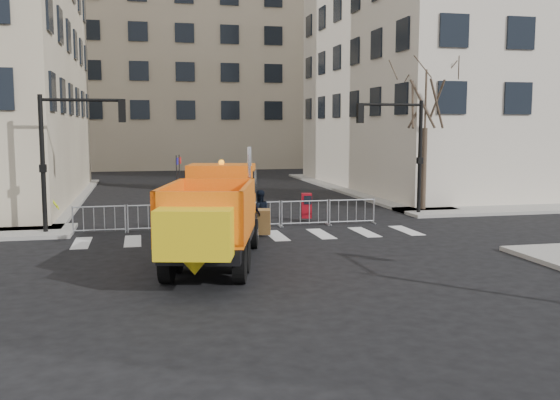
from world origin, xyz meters
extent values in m
plane|color=black|center=(0.00, 0.00, 0.00)|extent=(120.00, 120.00, 0.00)
cube|color=gray|center=(0.00, 8.50, 0.07)|extent=(64.00, 5.00, 0.15)
cube|color=#B8A78C|center=(0.00, 52.00, 12.00)|extent=(30.00, 18.00, 24.00)
cylinder|color=black|center=(-8.00, 7.50, 2.70)|extent=(0.18, 0.18, 5.40)
cylinder|color=black|center=(8.50, 9.50, 2.70)|extent=(0.18, 0.18, 5.40)
cube|color=black|center=(-2.18, 1.05, 0.89)|extent=(3.73, 7.05, 0.42)
cylinder|color=black|center=(-2.53, 3.64, 0.51)|extent=(0.57, 1.08, 1.03)
cylinder|color=black|center=(-0.63, 3.16, 0.51)|extent=(0.57, 1.08, 1.03)
cylinder|color=black|center=(-3.43, 0.11, 0.51)|extent=(0.57, 1.08, 1.03)
cylinder|color=black|center=(-1.53, -0.37, 0.51)|extent=(0.57, 1.08, 1.03)
cylinder|color=black|center=(-3.73, -1.06, 0.51)|extent=(0.57, 1.08, 1.03)
cylinder|color=black|center=(-1.82, -1.55, 0.51)|extent=(0.57, 1.08, 1.03)
cube|color=orange|center=(-1.45, 3.95, 1.54)|extent=(2.27, 1.93, 0.93)
cube|color=orange|center=(-1.74, 2.77, 2.10)|extent=(2.45, 1.98, 1.68)
cylinder|color=silver|center=(-0.97, 1.85, 2.43)|extent=(0.13, 0.13, 2.24)
cube|color=orange|center=(-2.50, -0.22, 1.87)|extent=(3.27, 4.56, 1.54)
cube|color=yellow|center=(-3.12, -2.66, 1.59)|extent=(2.04, 1.36, 1.21)
cube|color=brown|center=(-1.06, 5.48, 0.61)|extent=(3.03, 1.26, 1.05)
imported|color=black|center=(-2.18, 6.90, 0.96)|extent=(0.83, 0.72, 1.92)
imported|color=black|center=(0.11, 5.86, 0.87)|extent=(0.89, 0.71, 1.75)
imported|color=black|center=(-0.49, 4.75, 0.89)|extent=(1.12, 0.89, 1.78)
imported|color=#CAE51A|center=(-8.29, 9.71, 1.00)|extent=(1.24, 0.95, 1.70)
cube|color=maroon|center=(2.80, 8.82, 0.70)|extent=(0.52, 0.48, 1.10)
camera|label=1|loc=(-4.34, -17.71, 4.17)|focal=40.00mm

